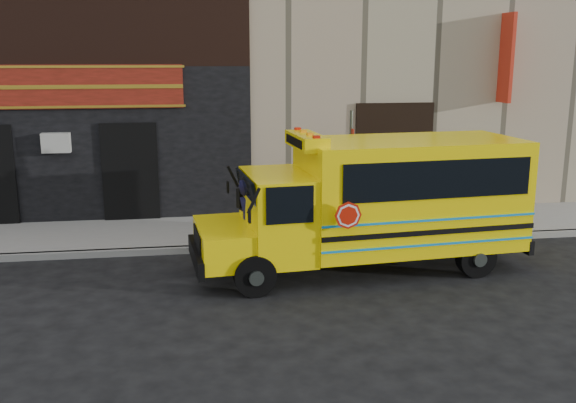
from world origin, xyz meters
The scene contains 8 objects.
ground centered at (0.00, 0.00, 0.00)m, with size 120.00×120.00×0.00m, color black.
curb centered at (0.00, 2.60, 0.07)m, with size 40.00×0.20×0.15m, color gray.
sidewalk centered at (0.00, 4.10, 0.07)m, with size 40.00×3.00×0.15m, color gray.
building centered at (-0.04, 10.45, 6.13)m, with size 20.00×10.70×12.00m.
school_bus centered at (2.26, 0.89, 1.51)m, with size 7.06×2.80×2.92m.
sign_pole centered at (2.00, 2.38, 1.78)m, with size 0.07×0.28×3.23m.
bicycle centered at (-0.50, 1.00, 0.56)m, with size 0.53×1.88×1.13m, color black.
cyclist centered at (-0.46, 1.03, 0.98)m, with size 0.71×0.47×1.96m, color black.
Camera 1 is at (-1.54, -11.68, 4.45)m, focal length 40.00 mm.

